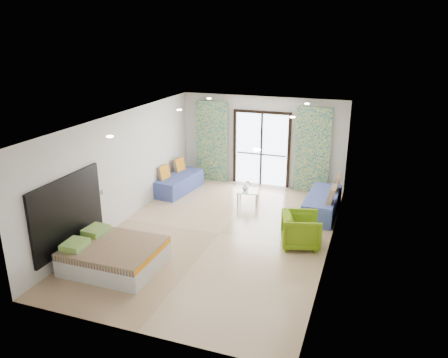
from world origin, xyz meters
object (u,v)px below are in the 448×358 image
(daybed_left, at_px, (179,182))
(coffee_table, at_px, (248,192))
(daybed_right, at_px, (323,203))
(armchair, at_px, (301,229))
(bed, at_px, (113,255))

(daybed_left, height_order, coffee_table, daybed_left)
(daybed_right, relative_size, coffee_table, 2.92)
(daybed_left, relative_size, coffee_table, 2.77)
(armchair, bearing_deg, daybed_left, 45.37)
(coffee_table, bearing_deg, bed, -110.57)
(daybed_left, bearing_deg, coffee_table, 0.48)
(daybed_left, bearing_deg, armchair, -22.52)
(bed, bearing_deg, daybed_left, 98.26)
(bed, height_order, armchair, armchair)
(daybed_left, xyz_separation_m, armchair, (4.01, -2.25, 0.14))
(bed, xyz_separation_m, coffee_table, (1.57, 4.18, 0.08))
(daybed_right, height_order, coffee_table, daybed_right)
(bed, relative_size, daybed_right, 0.92)
(daybed_right, xyz_separation_m, coffee_table, (-2.02, 0.07, 0.04))
(daybed_left, relative_size, daybed_right, 0.95)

